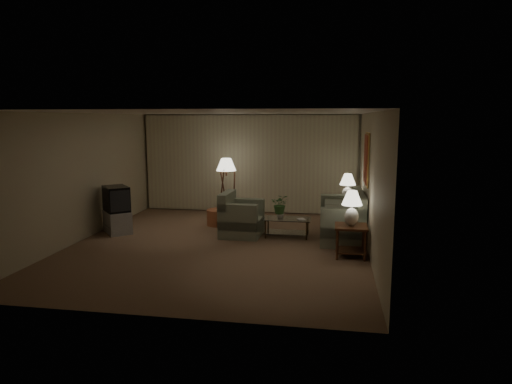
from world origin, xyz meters
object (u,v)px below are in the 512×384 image
side_table_far (347,209)px  ottoman (219,217)px  sofa (341,220)px  armchair (242,219)px  table_lamp_near (352,205)px  side_table_near (351,235)px  coffee_table (287,225)px  table_lamp_far (348,185)px  vase (280,214)px  floor_lamp (226,187)px  tv_cabinet (117,222)px  crt_tv (116,199)px

side_table_far → ottoman: 3.14m
sofa → armchair: 2.19m
ottoman → sofa: bearing=-14.3°
table_lamp_near → sofa: bearing=96.3°
side_table_near → table_lamp_near: 0.57m
armchair → coffee_table: bearing=-84.3°
table_lamp_near → table_lamp_far: size_ratio=0.99×
sofa → ottoman: size_ratio=3.21×
side_table_near → ottoman: bearing=145.8°
table_lamp_near → coffee_table: (-1.33, 1.25, -0.72)m
ottoman → vase: size_ratio=3.49×
side_table_near → side_table_far: bearing=90.0°
side_table_far → coffee_table: size_ratio=0.58×
armchair → floor_lamp: size_ratio=0.63×
coffee_table → floor_lamp: (-1.75, 1.65, 0.55)m
side_table_far → coffee_table: bearing=-134.6°
armchair → table_lamp_near: (2.34, -1.19, 0.61)m
armchair → vase: armchair is taller
side_table_near → table_lamp_far: 2.66m
side_table_near → coffee_table: 1.83m
ottoman → floor_lamp: bearing=89.1°
table_lamp_far → coffee_table: size_ratio=0.65×
side_table_near → tv_cabinet: (-5.20, 1.00, -0.17)m
side_table_near → floor_lamp: (-3.08, 2.90, 0.40)m
tv_cabinet → floor_lamp: floor_lamp is taller
sofa → vase: (-1.33, -0.10, 0.09)m
armchair → crt_tv: crt_tv is taller
sofa → crt_tv: crt_tv is taller
table_lamp_far → ottoman: (-3.09, -0.50, -0.80)m
table_lamp_near → floor_lamp: size_ratio=0.42×
side_table_near → tv_cabinet: side_table_near is taller
crt_tv → floor_lamp: size_ratio=0.52×
side_table_far → floor_lamp: 3.12m
sofa → table_lamp_near: (0.15, -1.35, 0.59)m
sofa → side_table_far: size_ratio=3.10×
side_table_near → vase: side_table_near is taller
side_table_near → table_lamp_near: table_lamp_near is taller
armchair → tv_cabinet: 2.87m
sofa → ottoman: (-2.94, 0.75, -0.21)m
tv_cabinet → armchair: bearing=53.0°
floor_lamp → vase: (1.60, -1.65, -0.33)m
side_table_near → floor_lamp: 4.25m
sofa → armchair: (-2.19, -0.16, -0.02)m
ottoman → armchair: bearing=-50.0°
table_lamp_near → table_lamp_far: (0.00, 2.60, 0.00)m
side_table_near → table_lamp_far: size_ratio=0.89×
coffee_table → ottoman: size_ratio=1.79×
side_table_far → ottoman: (-3.09, -0.50, -0.21)m
sofa → tv_cabinet: bearing=-87.3°
table_lamp_near → armchair: bearing=152.9°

